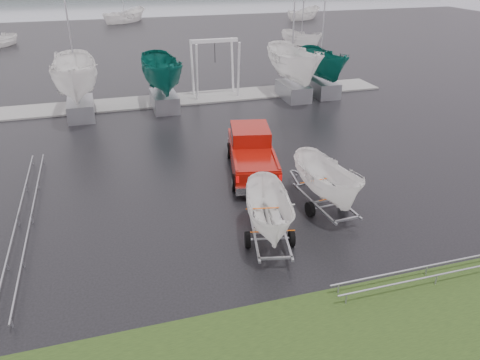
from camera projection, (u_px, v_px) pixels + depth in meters
ground_plane at (233, 174)px, 22.36m from camera, size 120.00×120.00×0.00m
grass_verge at (341, 338)px, 12.90m from camera, size 40.00×40.00×0.00m
dock at (183, 99)px, 33.51m from camera, size 30.00×3.00×0.12m
pickup_truck at (252, 150)px, 22.42m from camera, size 3.15×6.10×1.93m
trailer_hitched at (271, 180)px, 16.00m from camera, size 1.93×3.77×4.72m
trailer_parked at (330, 150)px, 18.11m from camera, size 1.82×3.67×4.90m
boat_hoist at (215, 60)px, 32.98m from camera, size 3.30×2.18×4.12m
keelboat_0 at (71, 47)px, 28.08m from camera, size 2.78×3.20×10.96m
keelboat_1 at (161, 49)px, 29.84m from camera, size 2.48×3.20×7.70m
keelboat_2 at (296, 38)px, 31.90m from camera, size 2.67×3.20×10.85m
keelboat_3 at (325, 46)px, 33.10m from camera, size 2.24×3.20×10.40m
mast_rack_0 at (32, 183)px, 20.75m from camera, size 0.56×6.50×0.06m
mast_rack_1 at (14, 260)px, 15.60m from camera, size 0.56×6.50×0.06m
mast_rack_2 at (432, 271)px, 15.07m from camera, size 7.00×0.56×0.06m
moored_boat_1 at (125, 22)px, 69.65m from camera, size 4.21×4.20×11.92m
moored_boat_2 at (301, 44)px, 53.53m from camera, size 3.00×3.04×11.13m
moored_boat_3 at (303, 19)px, 72.77m from camera, size 3.80×3.78×11.63m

